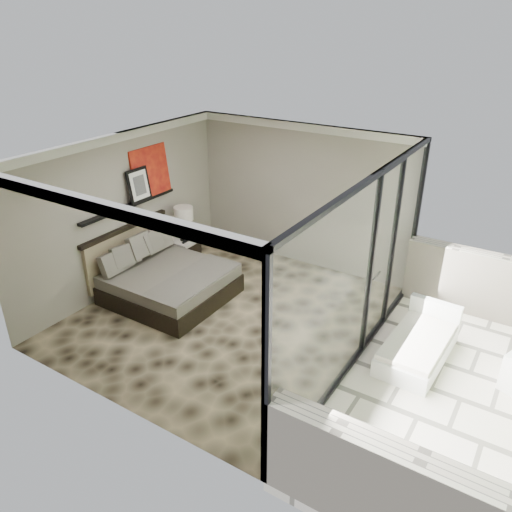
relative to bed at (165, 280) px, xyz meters
The scene contains 13 objects.
floor 1.36m from the bed, ahead, with size 5.00×5.00×0.00m, color black.
ceiling 2.80m from the bed, ahead, with size 4.50×5.00×0.02m, color silver.
back_wall 3.06m from the bed, 62.45° to the left, with size 4.50×0.02×2.80m, color gray.
left_wall 1.41m from the bed, behind, with size 0.02×5.00×2.80m, color gray.
glass_wall 3.73m from the bed, ahead, with size 0.08×5.00×2.80m, color white.
terrace_slab 5.09m from the bed, ahead, with size 3.00×5.00×0.12m, color beige.
picture_ledge 1.46m from the bed, behind, with size 0.12×2.20×0.05m, color black.
bed is the anchor object (origin of this frame).
nightstand 1.34m from the bed, 115.45° to the left, with size 0.53×0.53×0.53m, color black.
table_lamp 1.47m from the bed, 113.89° to the left, with size 0.38×0.38×0.69m.
abstract_canvas 2.01m from the bed, 138.81° to the left, with size 0.04×0.90×0.90m, color #C05B10.
framed_print 1.75m from the bed, 154.50° to the left, with size 0.03×0.50×0.60m, color black.
lounger 4.37m from the bed, ahead, with size 0.84×1.60×0.61m.
Camera 1 is at (4.22, -5.73, 4.55)m, focal length 35.00 mm.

